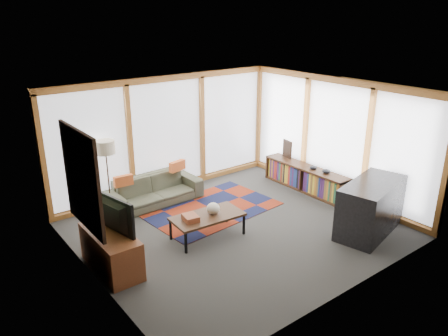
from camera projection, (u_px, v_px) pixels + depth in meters
ground at (237, 228)px, 8.26m from camera, size 5.50×5.50×0.00m
room_envelope at (239, 139)px, 8.43m from camera, size 5.52×5.02×2.62m
rug at (211, 208)px, 9.07m from camera, size 2.76×1.90×0.01m
sofa at (154, 190)px, 9.22m from camera, size 2.05×0.83×0.59m
pillow_left at (123, 181)px, 8.66m from camera, size 0.39×0.14×0.21m
pillow_right at (177, 166)px, 9.47m from camera, size 0.41×0.20×0.22m
floor_lamp at (108, 177)px, 8.68m from camera, size 0.38×0.38×1.52m
coffee_table at (208, 226)px, 7.88m from camera, size 1.33×0.73×0.43m
book_stack at (191, 218)px, 7.61m from camera, size 0.28×0.33×0.10m
vase at (213, 208)px, 7.84m from camera, size 0.28×0.28×0.21m
bookshelf at (306, 178)px, 9.93m from camera, size 0.41×2.25×0.56m
bowl_a at (326, 171)px, 9.43m from camera, size 0.21×0.21×0.09m
bowl_b at (313, 167)px, 9.67m from camera, size 0.20×0.20×0.08m
shelf_picture at (287, 149)px, 10.38m from camera, size 0.10×0.32×0.42m
tv_console at (111, 251)px, 6.87m from camera, size 0.53×1.28×0.64m
television at (108, 215)px, 6.69m from camera, size 0.32×1.00×0.57m
bar_counter at (371, 207)px, 7.98m from camera, size 1.66×1.05×0.98m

